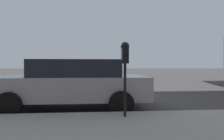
{
  "coord_description": "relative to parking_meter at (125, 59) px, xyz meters",
  "views": [
    {
      "loc": [
        -6.35,
        -0.36,
        1.25
      ],
      "look_at": [
        -2.09,
        -0.68,
        1.16
      ],
      "focal_mm": 28.0,
      "sensor_mm": 36.0,
      "label": 1
    }
  ],
  "objects": [
    {
      "name": "car_silver",
      "position": [
        1.53,
        1.32,
        -0.63
      ],
      "size": [
        2.06,
        4.41,
        1.44
      ],
      "rotation": [
        0.0,
        0.0,
        -0.01
      ],
      "color": "#B7BABF",
      "rests_on": "ground_plane"
    },
    {
      "name": "ground_plane",
      "position": [
        2.61,
        0.92,
        -1.4
      ],
      "size": [
        220.0,
        220.0,
        0.0
      ],
      "primitive_type": "plane",
      "color": "#3D3A3A"
    },
    {
      "name": "parking_meter",
      "position": [
        0.0,
        0.0,
        0.0
      ],
      "size": [
        0.21,
        0.19,
        1.62
      ],
      "color": "black",
      "rests_on": "sidewalk"
    }
  ]
}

